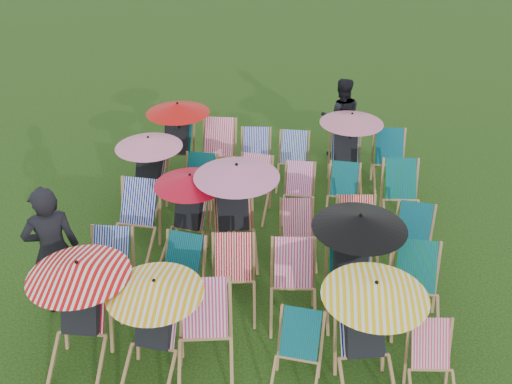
# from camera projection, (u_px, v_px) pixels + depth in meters

# --- Properties ---
(ground) EXTENTS (100.00, 100.00, 0.00)m
(ground) POSITION_uv_depth(u_px,v_px,m) (266.00, 258.00, 8.51)
(ground) COLOR black
(ground) RESTS_ON ground
(deckchair_0) EXTENTS (1.15, 1.19, 1.37)m
(deckchair_0) POSITION_uv_depth(u_px,v_px,m) (78.00, 313.00, 6.47)
(deckchair_0) COLOR #AB7D4F
(deckchair_0) RESTS_ON ground
(deckchair_1) EXTENTS (1.08, 1.14, 1.28)m
(deckchair_1) POSITION_uv_depth(u_px,v_px,m) (152.00, 328.00, 6.33)
(deckchair_1) COLOR #AB7D4F
(deckchair_1) RESTS_ON ground
(deckchair_2) EXTENTS (0.79, 1.01, 1.01)m
(deckchair_2) POSITION_uv_depth(u_px,v_px,m) (205.00, 338.00, 6.44)
(deckchair_2) COLOR #AB7D4F
(deckchair_2) RESTS_ON ground
(deckchair_3) EXTENTS (0.64, 0.82, 0.83)m
(deckchair_3) POSITION_uv_depth(u_px,v_px,m) (297.00, 359.00, 6.29)
(deckchair_3) COLOR #AB7D4F
(deckchair_3) RESTS_ON ground
(deckchair_4) EXTENTS (1.15, 1.25, 1.36)m
(deckchair_4) POSITION_uv_depth(u_px,v_px,m) (369.00, 335.00, 6.18)
(deckchair_4) COLOR #AB7D4F
(deckchair_4) RESTS_ON ground
(deckchair_5) EXTENTS (0.59, 0.79, 0.81)m
(deckchair_5) POSITION_uv_depth(u_px,v_px,m) (433.00, 369.00, 6.17)
(deckchair_5) COLOR #AB7D4F
(deckchair_5) RESTS_ON ground
(deckchair_6) EXTENTS (0.63, 0.88, 0.94)m
(deckchair_6) POSITION_uv_depth(u_px,v_px,m) (107.00, 273.00, 7.46)
(deckchair_6) COLOR #AB7D4F
(deckchair_6) RESTS_ON ground
(deckchair_7) EXTENTS (0.75, 0.93, 0.91)m
(deckchair_7) POSITION_uv_depth(u_px,v_px,m) (177.00, 279.00, 7.40)
(deckchair_7) COLOR #AB7D4F
(deckchair_7) RESTS_ON ground
(deckchair_8) EXTENTS (0.70, 0.91, 0.92)m
(deckchair_8) POSITION_uv_depth(u_px,v_px,m) (233.00, 280.00, 7.37)
(deckchair_8) COLOR #AB7D4F
(deckchair_8) RESTS_ON ground
(deckchair_9) EXTENTS (0.68, 0.91, 0.95)m
(deckchair_9) POSITION_uv_depth(u_px,v_px,m) (293.00, 287.00, 7.23)
(deckchair_9) COLOR #AB7D4F
(deckchair_9) RESTS_ON ground
(deckchair_10) EXTENTS (1.19, 1.25, 1.41)m
(deckchair_10) POSITION_uv_depth(u_px,v_px,m) (353.00, 264.00, 7.20)
(deckchair_10) COLOR #AB7D4F
(deckchair_10) RESTS_ON ground
(deckchair_11) EXTENTS (0.68, 0.92, 0.97)m
(deckchair_11) POSITION_uv_depth(u_px,v_px,m) (417.00, 291.00, 7.14)
(deckchair_11) COLOR #AB7D4F
(deckchair_11) RESTS_ON ground
(deckchair_12) EXTENTS (0.76, 1.00, 1.02)m
(deckchair_12) POSITION_uv_depth(u_px,v_px,m) (133.00, 223.00, 8.41)
(deckchair_12) COLOR #AB7D4F
(deckchair_12) RESTS_ON ground
(deckchair_13) EXTENTS (1.05, 1.13, 1.25)m
(deckchair_13) POSITION_uv_depth(u_px,v_px,m) (187.00, 212.00, 8.37)
(deckchair_13) COLOR #AB7D4F
(deckchair_13) RESTS_ON ground
(deckchair_14) EXTENTS (1.23, 1.34, 1.46)m
(deckchair_14) POSITION_uv_depth(u_px,v_px,m) (235.00, 211.00, 8.21)
(deckchair_14) COLOR #AB7D4F
(deckchair_14) RESTS_ON ground
(deckchair_15) EXTENTS (0.64, 0.82, 0.83)m
(deckchair_15) POSITION_uv_depth(u_px,v_px,m) (298.00, 235.00, 8.30)
(deckchair_15) COLOR #AB7D4F
(deckchair_15) RESTS_ON ground
(deckchair_16) EXTENTS (0.71, 0.92, 0.94)m
(deckchair_16) POSITION_uv_depth(u_px,v_px,m) (358.00, 238.00, 8.14)
(deckchair_16) COLOR #AB7D4F
(deckchair_16) RESTS_ON ground
(deckchair_17) EXTENTS (0.72, 0.90, 0.89)m
(deckchair_17) POSITION_uv_depth(u_px,v_px,m) (412.00, 242.00, 8.10)
(deckchair_17) COLOR #AB7D4F
(deckchair_17) RESTS_ON ground
(deckchair_18) EXTENTS (1.09, 1.16, 1.29)m
(deckchair_18) POSITION_uv_depth(u_px,v_px,m) (147.00, 173.00, 9.35)
(deckchair_18) COLOR #AB7D4F
(deckchair_18) RESTS_ON ground
(deckchair_19) EXTENTS (0.62, 0.84, 0.88)m
(deckchair_19) POSITION_uv_depth(u_px,v_px,m) (198.00, 187.00, 9.44)
(deckchair_19) COLOR #AB7D4F
(deckchair_19) RESTS_ON ground
(deckchair_20) EXTENTS (0.70, 0.90, 0.90)m
(deckchair_20) POSITION_uv_depth(u_px,v_px,m) (252.00, 189.00, 9.36)
(deckchair_20) COLOR #AB7D4F
(deckchair_20) RESTS_ON ground
(deckchair_21) EXTENTS (0.56, 0.77, 0.82)m
(deckchair_21) POSITION_uv_depth(u_px,v_px,m) (299.00, 194.00, 9.31)
(deckchair_21) COLOR #AB7D4F
(deckchair_21) RESTS_ON ground
(deckchair_22) EXTENTS (0.61, 0.81, 0.83)m
(deckchair_22) POSITION_uv_depth(u_px,v_px,m) (343.00, 195.00, 9.27)
(deckchair_22) COLOR #AB7D4F
(deckchair_22) RESTS_ON ground
(deckchair_23) EXTENTS (0.70, 0.93, 0.96)m
(deckchair_23) POSITION_uv_depth(u_px,v_px,m) (403.00, 197.00, 9.09)
(deckchair_23) COLOR #AB7D4F
(deckchair_23) RESTS_ON ground
(deckchair_24) EXTENTS (1.14, 1.20, 1.36)m
(deckchair_24) POSITION_uv_depth(u_px,v_px,m) (176.00, 138.00, 10.39)
(deckchair_24) COLOR #AB7D4F
(deckchair_24) RESTS_ON ground
(deckchair_25) EXTENTS (0.68, 0.95, 1.02)m
(deckchair_25) POSITION_uv_depth(u_px,v_px,m) (217.00, 153.00, 10.34)
(deckchair_25) COLOR #AB7D4F
(deckchair_25) RESTS_ON ground
(deckchair_26) EXTENTS (0.64, 0.86, 0.89)m
(deckchair_26) POSITION_uv_depth(u_px,v_px,m) (255.00, 158.00, 10.29)
(deckchair_26) COLOR #AB7D4F
(deckchair_26) RESTS_ON ground
(deckchair_27) EXTENTS (0.60, 0.83, 0.89)m
(deckchair_27) POSITION_uv_depth(u_px,v_px,m) (293.00, 162.00, 10.19)
(deckchair_27) COLOR #AB7D4F
(deckchair_27) RESTS_ON ground
(deckchair_28) EXTENTS (1.11, 1.16, 1.32)m
(deckchair_28) POSITION_uv_depth(u_px,v_px,m) (347.00, 149.00, 10.08)
(deckchair_28) COLOR #AB7D4F
(deckchair_28) RESTS_ON ground
(deckchair_29) EXTENTS (0.68, 0.91, 0.95)m
(deckchair_29) POSITION_uv_depth(u_px,v_px,m) (391.00, 162.00, 10.11)
(deckchair_29) COLOR #AB7D4F
(deckchair_29) RESTS_ON ground
(person_left) EXTENTS (0.79, 0.70, 1.83)m
(person_left) POSITION_uv_depth(u_px,v_px,m) (53.00, 250.00, 7.16)
(person_left) COLOR black
(person_left) RESTS_ON ground
(person_rear) EXTENTS (0.83, 0.68, 1.59)m
(person_rear) POSITION_uv_depth(u_px,v_px,m) (341.00, 118.00, 10.98)
(person_rear) COLOR black
(person_rear) RESTS_ON ground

